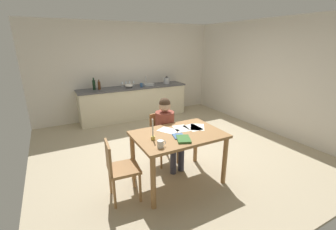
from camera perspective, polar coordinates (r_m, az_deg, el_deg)
The scene contains 26 objects.
ground_plane at distance 4.64m, azimuth 1.22°, elevation -8.68°, with size 5.20×5.20×0.04m, color tan.
wall_back at distance 6.58m, azimuth -10.04°, elevation 11.10°, with size 5.20×0.12×2.60m, color silver.
wall_right at distance 5.93m, azimuth 24.13°, elevation 9.07°, with size 0.12×5.20×2.60m, color silver.
kitchen_counter at distance 6.40m, azimuth -8.60°, elevation 3.23°, with size 3.00×0.64×0.90m.
dining_table at distance 3.33m, azimuth 2.65°, elevation -6.58°, with size 1.29×0.88×0.80m.
chair_at_table at distance 3.98m, azimuth -1.40°, elevation -5.15°, with size 0.43×0.43×0.88m.
person_seated at distance 3.80m, azimuth -0.28°, elevation -3.39°, with size 0.35×0.61×1.19m.
chair_side_empty at distance 3.12m, azimuth -12.38°, elevation -13.01°, with size 0.43×0.43×0.86m.
coffee_mug at distance 2.85m, azimuth -1.90°, elevation -7.37°, with size 0.12×0.08×0.09m.
candlestick at distance 3.05m, azimuth -3.88°, elevation -4.83°, with size 0.06×0.06×0.30m.
book_magazine at distance 3.17m, azimuth 2.75°, elevation -5.40°, with size 0.15×0.19×0.02m, color #46699B.
book_cookery at distance 3.07m, azimuth 3.97°, elevation -6.14°, with size 0.18×0.25×0.03m, color #3A6D31.
paper_letter at distance 3.51m, azimuth 6.36°, elevation -3.21°, with size 0.21×0.30×0.00m, color white.
paper_bill at distance 3.39m, azimuth 0.06°, elevation -3.94°, with size 0.21×0.30×0.00m, color white.
paper_envelope at distance 3.47m, azimuth 3.38°, elevation -3.42°, with size 0.21×0.30×0.00m, color white.
paper_receipt at distance 3.55m, azimuth 7.50°, elevation -3.04°, with size 0.21×0.30×0.00m, color white.
sink_unit at distance 6.46m, azimuth -5.08°, elevation 7.78°, with size 0.36×0.36×0.24m.
bottle_oil at distance 6.10m, azimuth -18.36°, elevation 7.35°, with size 0.07×0.07×0.30m.
bottle_vinegar at distance 6.09m, azimuth -17.14°, elevation 7.24°, with size 0.07×0.07×0.25m.
mixing_bowl at distance 6.19m, azimuth -9.91°, elevation 7.38°, with size 0.22×0.22×0.10m, color white.
stovetop_kettle at distance 6.69m, azimuth -0.37°, elevation 8.87°, with size 0.18×0.18×0.22m.
wine_glass_near_sink at distance 6.44m, azimuth -8.79°, elevation 8.39°, with size 0.07×0.07×0.15m.
wine_glass_by_kettle at distance 6.41m, azimuth -9.79°, elevation 8.29°, with size 0.07×0.07×0.15m.
wine_glass_back_left at distance 6.37m, azimuth -10.70°, elevation 8.19°, with size 0.07×0.07×0.15m.
wine_glass_back_right at distance 6.34m, azimuth -11.60°, elevation 8.09°, with size 0.07×0.07×0.15m.
teacup_on_counter at distance 6.22m, azimuth -6.80°, elevation 7.61°, with size 0.11×0.07×0.11m.
Camera 1 is at (-2.04, -3.61, 2.07)m, focal length 23.90 mm.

